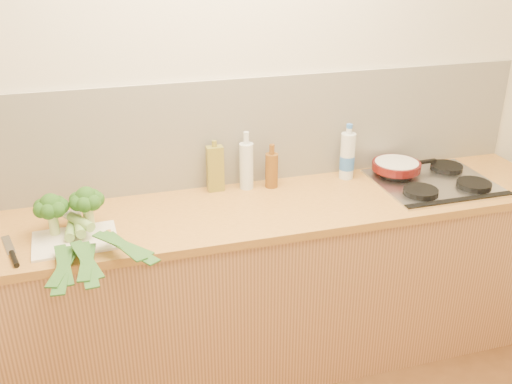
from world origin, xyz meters
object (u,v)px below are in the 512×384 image
gas_hob (434,181)px  chopping_board (75,240)px  skillet (397,166)px  chefs_knife (13,255)px

gas_hob → chopping_board: (-1.77, -0.11, -0.01)m
gas_hob → chopping_board: gas_hob is taller
skillet → gas_hob: bearing=-48.9°
chopping_board → skillet: size_ratio=0.92×
chopping_board → chefs_knife: bearing=-167.8°
chefs_knife → chopping_board: bearing=0.2°
chopping_board → skillet: 1.65m
gas_hob → chopping_board: 1.77m
chopping_board → skillet: (1.63, 0.25, 0.06)m
chopping_board → skillet: bearing=6.3°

